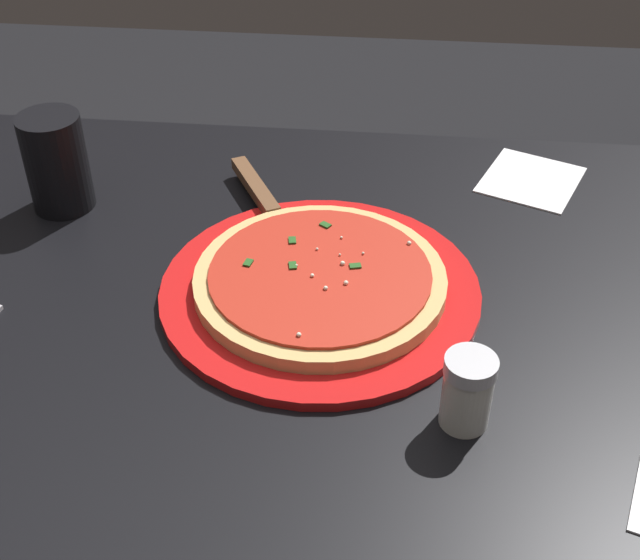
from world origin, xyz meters
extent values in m
cube|color=black|center=(-0.40, -0.29, 0.35)|extent=(0.06, 0.06, 0.70)
cube|color=black|center=(0.40, -0.29, 0.35)|extent=(0.06, 0.06, 0.70)
cube|color=black|center=(0.00, 0.00, 0.72)|extent=(0.94, 0.72, 0.03)
cylinder|color=red|center=(-0.04, 0.01, 0.74)|extent=(0.34, 0.34, 0.01)
cylinder|color=#DBB26B|center=(-0.04, 0.01, 0.75)|extent=(0.26, 0.26, 0.02)
cylinder|color=red|center=(-0.04, 0.01, 0.76)|extent=(0.23, 0.23, 0.00)
sphere|color=#EFEACC|center=(-0.03, 0.11, 0.77)|extent=(0.00, 0.00, 0.00)
sphere|color=#EFEACC|center=(-0.02, 0.00, 0.77)|extent=(0.00, 0.00, 0.00)
sphere|color=#EFEACC|center=(-0.07, 0.02, 0.77)|extent=(0.00, 0.00, 0.00)
sphere|color=#EFEACC|center=(-0.04, 0.02, 0.77)|extent=(0.00, 0.00, 0.00)
sphere|color=#EFEACC|center=(-0.05, 0.03, 0.77)|extent=(0.00, 0.00, 0.00)
sphere|color=#EFEACC|center=(-0.09, -0.03, 0.77)|extent=(0.00, 0.00, 0.00)
sphere|color=#EFEACC|center=(-0.06, -0.06, 0.77)|extent=(0.00, 0.00, 0.00)
sphere|color=#EFEACC|center=(-0.07, -0.01, 0.77)|extent=(0.01, 0.01, 0.01)
sphere|color=#EFEACC|center=(-0.06, -0.02, 0.77)|extent=(0.00, 0.00, 0.00)
sphere|color=#EFEACC|center=(-0.13, -0.05, 0.77)|extent=(0.00, 0.00, 0.00)
sphere|color=#EFEACC|center=(-0.04, -0.03, 0.77)|extent=(0.00, 0.00, 0.00)
cube|color=#23561E|center=(0.03, 0.00, 0.76)|extent=(0.01, 0.01, 0.00)
cube|color=#23561E|center=(-0.08, -0.01, 0.76)|extent=(0.01, 0.01, 0.00)
cube|color=#23561E|center=(-0.01, 0.00, 0.76)|extent=(0.01, 0.01, 0.00)
cube|color=#23561E|center=(-0.04, -0.08, 0.76)|extent=(0.01, 0.01, 0.00)
cube|color=#23561E|center=(-0.01, -0.04, 0.76)|extent=(0.01, 0.01, 0.00)
cube|color=silver|center=(0.00, -0.08, 0.75)|extent=(0.10, 0.11, 0.00)
cube|color=brown|center=(0.05, -0.17, 0.75)|extent=(0.08, 0.12, 0.01)
cylinder|color=black|center=(0.28, -0.14, 0.79)|extent=(0.07, 0.07, 0.12)
cube|color=white|center=(-0.29, -0.25, 0.73)|extent=(0.15, 0.16, 0.00)
cylinder|color=silver|center=(-0.19, 0.17, 0.76)|extent=(0.04, 0.04, 0.06)
cylinder|color=silver|center=(-0.19, 0.17, 0.80)|extent=(0.05, 0.05, 0.01)
camera|label=1|loc=(-0.11, 0.70, 1.30)|focal=47.76mm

